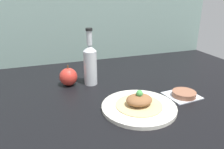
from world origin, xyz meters
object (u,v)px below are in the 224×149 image
Objects in this scene: cider_bottle at (90,63)px; dipping_bowl at (184,94)px; apple at (68,77)px; plated_food at (139,101)px; plate at (139,107)px.

cider_bottle is 2.72× the size of dipping_bowl.
apple is at bearing 146.83° from dipping_bowl.
apple is at bearing 124.41° from plated_food.
dipping_bowl is (22.54, 2.81, 0.36)cm from plate.
apple reaches higher than plate.
cider_bottle is 2.67× the size of apple.
apple is at bearing 124.41° from plate.
cider_bottle reaches higher than apple.
plate is 33.33cm from cider_bottle.
plated_food is 0.66× the size of cider_bottle.
plated_food is 32.72cm from cider_bottle.
dipping_bowl is at bearing 7.10° from plate.
plate is at bearing -172.90° from dipping_bowl.
plated_food reaches higher than plate.
plated_food is (-0.00, 0.00, 2.41)cm from plate.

